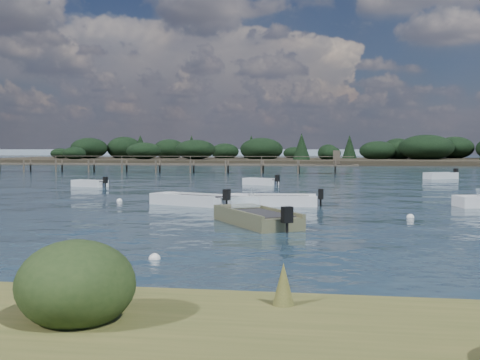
% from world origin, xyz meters
% --- Properties ---
extents(ground, '(400.00, 400.00, 0.00)m').
position_xyz_m(ground, '(0.00, 60.00, 0.00)').
color(ground, '#152633').
rests_on(ground, ground).
extents(shore_lip, '(160.00, 0.60, 0.30)m').
position_xyz_m(shore_lip, '(0.00, -12.20, 0.00)').
color(shore_lip, black).
rests_on(shore_lip, ground).
extents(tender_far_grey_b, '(3.53, 2.80, 1.25)m').
position_xyz_m(tender_far_grey_b, '(13.94, 37.68, 0.18)').
color(tender_far_grey_b, silver).
rests_on(tender_far_grey_b, ground).
extents(tender_far_grey, '(3.19, 2.06, 1.02)m').
position_xyz_m(tender_far_grey, '(-14.82, 21.22, 0.14)').
color(tender_far_grey, silver).
rests_on(tender_far_grey, ground).
extents(dinghy_mid_white_a, '(5.03, 2.07, 1.16)m').
position_xyz_m(dinghy_mid_white_a, '(0.60, 8.32, 0.15)').
color(dinghy_mid_white_a, silver).
rests_on(dinghy_mid_white_a, ground).
extents(dinghy_near_olive, '(4.00, 4.94, 1.25)m').
position_xyz_m(dinghy_near_olive, '(0.83, 0.48, 0.16)').
color(dinghy_near_olive, '#676645').
rests_on(dinghy_near_olive, ground).
extents(dinghy_mid_grey, '(4.55, 3.13, 1.15)m').
position_xyz_m(dinghy_mid_grey, '(-3.64, 7.95, 0.16)').
color(dinghy_mid_grey, silver).
rests_on(dinghy_mid_grey, ground).
extents(tender_far_white, '(3.14, 2.30, 1.09)m').
position_xyz_m(tender_far_white, '(-2.07, 25.39, 0.15)').
color(tender_far_white, silver).
rests_on(tender_far_white, ground).
extents(buoy_a, '(0.32, 0.32, 0.32)m').
position_xyz_m(buoy_a, '(-0.89, -7.21, 0.00)').
color(buoy_a, silver).
rests_on(buoy_a, ground).
extents(buoy_b, '(0.32, 0.32, 0.32)m').
position_xyz_m(buoy_b, '(7.05, 3.83, 0.00)').
color(buoy_b, silver).
rests_on(buoy_b, ground).
extents(buoy_c, '(0.32, 0.32, 0.32)m').
position_xyz_m(buoy_c, '(-8.05, 9.42, 0.00)').
color(buoy_c, silver).
rests_on(buoy_c, ground).
extents(buoy_e, '(0.32, 0.32, 0.32)m').
position_xyz_m(buoy_e, '(-3.18, 28.64, 0.00)').
color(buoy_e, silver).
rests_on(buoy_e, ground).
extents(jetty, '(64.50, 3.20, 3.40)m').
position_xyz_m(jetty, '(-21.74, 47.99, 0.98)').
color(jetty, '#4B4337').
rests_on(jetty, ground).
extents(far_headland, '(190.00, 40.00, 5.80)m').
position_xyz_m(far_headland, '(25.00, 100.00, 1.96)').
color(far_headland, black).
rests_on(far_headland, ground).
extents(distant_haze, '(280.00, 20.00, 2.40)m').
position_xyz_m(distant_haze, '(-90.00, 230.00, 0.00)').
color(distant_haze, '#81919F').
rests_on(distant_haze, ground).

